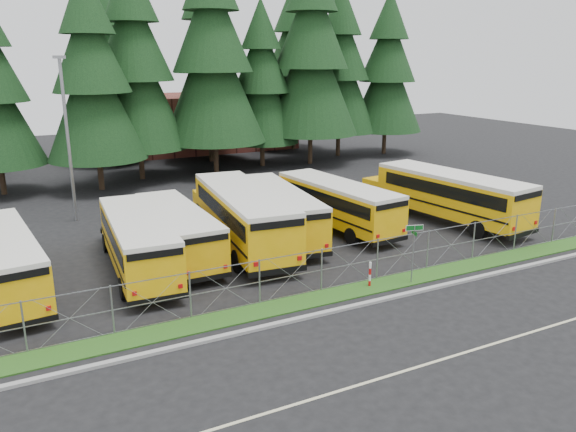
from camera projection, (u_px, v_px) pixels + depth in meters
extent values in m
plane|color=black|center=(329.00, 279.00, 26.35)|extent=(120.00, 120.00, 0.00)
cube|color=gray|center=(367.00, 303.00, 23.67)|extent=(50.00, 0.25, 0.12)
cube|color=#1A4012|center=(349.00, 292.00, 24.88)|extent=(50.00, 1.40, 0.06)
cube|color=beige|center=(447.00, 358.00, 19.49)|extent=(50.00, 0.12, 0.01)
cube|color=maroon|center=(191.00, 122.00, 62.43)|extent=(22.00, 10.00, 6.00)
cylinder|color=gray|center=(413.00, 255.00, 25.53)|extent=(0.06, 0.06, 2.80)
cube|color=#0B5218|center=(415.00, 228.00, 25.17)|extent=(0.78, 0.24, 0.22)
cube|color=white|center=(415.00, 228.00, 25.17)|extent=(0.81, 0.25, 0.26)
cube|color=#0B5218|center=(414.00, 233.00, 25.24)|extent=(0.18, 0.54, 0.18)
cylinder|color=#B20C0C|center=(370.00, 274.00, 25.34)|extent=(0.11, 0.11, 1.20)
cylinder|color=gray|center=(68.00, 143.00, 34.32)|extent=(0.20, 0.20, 10.00)
cube|color=gray|center=(59.00, 57.00, 32.94)|extent=(0.70, 0.35, 0.18)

